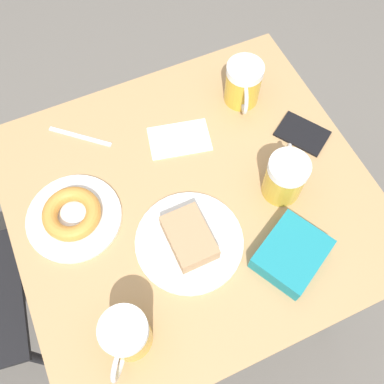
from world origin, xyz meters
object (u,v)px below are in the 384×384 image
object	(u,v)px
blue_pouch	(292,254)
beer_mug_center	(126,335)
beer_mug_left	(243,84)
passport_near_edge	(302,134)
napkin_folded	(179,139)
beer_mug_right	(285,177)
plate_with_cake	(189,240)
fork	(80,137)
plate_with_donut	(73,215)

from	to	relation	value
blue_pouch	beer_mug_center	bearing A→B (deg)	92.77
blue_pouch	beer_mug_left	bearing A→B (deg)	-13.22
blue_pouch	passport_near_edge	bearing A→B (deg)	-35.54
beer_mug_left	napkin_folded	bearing A→B (deg)	104.35
beer_mug_left	napkin_folded	world-z (taller)	beer_mug_left
beer_mug_center	passport_near_edge	bearing A→B (deg)	-63.33
beer_mug_right	passport_near_edge	xyz separation A→B (m)	(0.12, -0.13, -0.06)
beer_mug_center	beer_mug_right	xyz separation A→B (m)	(0.18, -0.46, 0.00)
plate_with_cake	fork	bearing A→B (deg)	20.37
beer_mug_center	napkin_folded	bearing A→B (deg)	-35.13
plate_with_donut	beer_mug_left	bearing A→B (deg)	-73.51
plate_with_donut	fork	bearing A→B (deg)	-20.91
beer_mug_left	fork	world-z (taller)	beer_mug_left
plate_with_cake	blue_pouch	size ratio (longest dim) A/B	1.29
passport_near_edge	blue_pouch	bearing A→B (deg)	144.46
beer_mug_center	blue_pouch	xyz separation A→B (m)	(0.02, -0.39, -0.04)
blue_pouch	plate_with_cake	bearing A→B (deg)	56.82
plate_with_donut	beer_mug_left	size ratio (longest dim) A/B	1.69
plate_with_cake	beer_mug_right	distance (m)	0.27
plate_with_donut	beer_mug_left	world-z (taller)	beer_mug_left
plate_with_donut	beer_mug_right	bearing A→B (deg)	-105.18
napkin_folded	fork	distance (m)	0.26
beer_mug_left	beer_mug_right	world-z (taller)	same
plate_with_cake	fork	world-z (taller)	plate_with_cake
beer_mug_right	napkin_folded	world-z (taller)	beer_mug_right
plate_with_cake	beer_mug_center	world-z (taller)	beer_mug_center
plate_with_cake	fork	size ratio (longest dim) A/B	1.80
beer_mug_left	passport_near_edge	size ratio (longest dim) A/B	0.86
beer_mug_center	fork	size ratio (longest dim) A/B	0.89
plate_with_donut	napkin_folded	xyz separation A→B (m)	(0.10, -0.31, -0.02)
plate_with_cake	blue_pouch	bearing A→B (deg)	-123.18
beer_mug_right	napkin_folded	xyz separation A→B (m)	(0.23, 0.17, -0.06)
passport_near_edge	beer_mug_right	bearing A→B (deg)	131.59
plate_with_cake	plate_with_donut	world-z (taller)	plate_with_cake
plate_with_cake	beer_mug_center	xyz separation A→B (m)	(-0.14, 0.20, 0.04)
plate_with_donut	napkin_folded	bearing A→B (deg)	-72.13
plate_with_cake	beer_mug_right	bearing A→B (deg)	-82.27
napkin_folded	fork	world-z (taller)	same
beer_mug_center	beer_mug_right	bearing A→B (deg)	-68.56
beer_mug_center	beer_mug_right	distance (m)	0.49
fork	beer_mug_left	bearing A→B (deg)	-97.80
plate_with_cake	blue_pouch	distance (m)	0.23
napkin_folded	beer_mug_right	bearing A→B (deg)	-144.07
beer_mug_left	fork	size ratio (longest dim) A/B	0.96
fork	plate_with_donut	bearing A→B (deg)	159.09
plate_with_donut	blue_pouch	xyz separation A→B (m)	(-0.29, -0.42, 0.01)
plate_with_donut	fork	distance (m)	0.23
beer_mug_left	passport_near_edge	world-z (taller)	beer_mug_left
fork	blue_pouch	world-z (taller)	blue_pouch
beer_mug_left	passport_near_edge	xyz separation A→B (m)	(-0.17, -0.09, -0.06)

